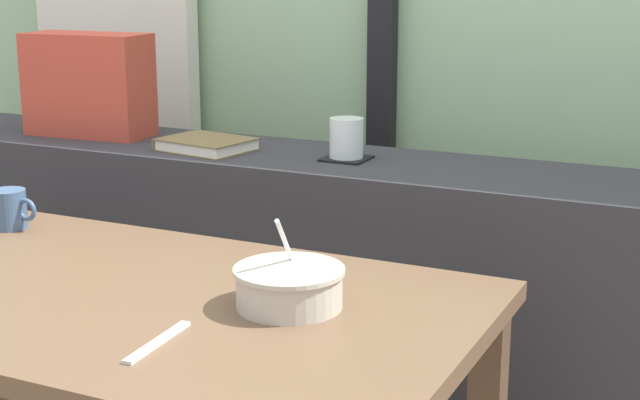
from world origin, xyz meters
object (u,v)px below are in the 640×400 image
object	(u,v)px
fork_utensil	(158,342)
coaster_square	(346,159)
closed_book	(206,144)
breakfast_table	(124,343)
throw_pillow	(89,85)
soup_bowl	(289,287)
ceramic_mug	(10,209)
juice_glass	(346,140)

from	to	relation	value
fork_utensil	coaster_square	bearing A→B (deg)	91.01
closed_book	fork_utensil	world-z (taller)	closed_book
breakfast_table	throw_pillow	bearing A→B (deg)	131.36
breakfast_table	soup_bowl	world-z (taller)	soup_bowl
breakfast_table	fork_utensil	size ratio (longest dim) A/B	7.40
throw_pillow	fork_utensil	size ratio (longest dim) A/B	1.88
breakfast_table	coaster_square	bearing A→B (deg)	78.65
fork_utensil	closed_book	bearing A→B (deg)	114.00
breakfast_table	closed_book	xyz separation A→B (m)	(-0.21, 0.62, 0.23)
ceramic_mug	juice_glass	bearing A→B (deg)	36.41
coaster_square	closed_book	xyz separation A→B (m)	(-0.35, -0.04, 0.01)
coaster_square	fork_utensil	distance (m)	0.85
juice_glass	throw_pillow	size ratio (longest dim) A/B	0.28
soup_bowl	ceramic_mug	bearing A→B (deg)	167.48
coaster_square	juice_glass	bearing A→B (deg)	0.00
juice_glass	fork_utensil	xyz separation A→B (m)	(0.06, -0.84, -0.17)
breakfast_table	ceramic_mug	world-z (taller)	ceramic_mug
closed_book	juice_glass	bearing A→B (deg)	7.11
closed_book	breakfast_table	bearing A→B (deg)	-71.16
breakfast_table	closed_book	world-z (taller)	closed_book
soup_bowl	closed_book	bearing A→B (deg)	132.27
closed_book	coaster_square	bearing A→B (deg)	7.11
coaster_square	throw_pillow	distance (m)	0.74
throw_pillow	fork_utensil	xyz separation A→B (m)	(0.79, -0.84, -0.25)
juice_glass	throw_pillow	xyz separation A→B (m)	(-0.72, 0.00, 0.08)
breakfast_table	throw_pillow	xyz separation A→B (m)	(-0.59, 0.67, 0.35)
coaster_square	juice_glass	distance (m)	0.04
throw_pillow	soup_bowl	bearing A→B (deg)	-34.52
juice_glass	closed_book	bearing A→B (deg)	-172.89
soup_bowl	fork_utensil	bearing A→B (deg)	-115.07
throw_pillow	ceramic_mug	size ratio (longest dim) A/B	2.83
coaster_square	fork_utensil	xyz separation A→B (m)	(0.06, -0.84, -0.12)
throw_pillow	fork_utensil	distance (m)	1.18
soup_bowl	ceramic_mug	xyz separation A→B (m)	(-0.76, 0.17, 0.01)
closed_book	ceramic_mug	bearing A→B (deg)	-122.20
soup_bowl	fork_utensil	size ratio (longest dim) A/B	1.10
ceramic_mug	coaster_square	bearing A→B (deg)	36.41
coaster_square	ceramic_mug	distance (m)	0.74
coaster_square	ceramic_mug	bearing A→B (deg)	-143.59
juice_glass	throw_pillow	distance (m)	0.73
coaster_square	closed_book	bearing A→B (deg)	-172.89
closed_book	throw_pillow	distance (m)	0.40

